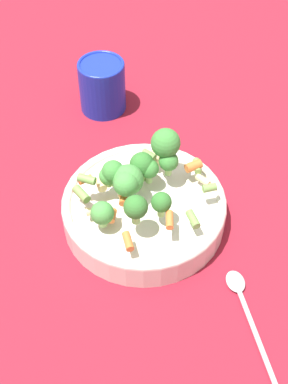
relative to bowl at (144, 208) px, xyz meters
name	(u,v)px	position (x,y,z in m)	size (l,w,h in m)	color
ground_plane	(144,219)	(0.00, 0.00, -0.03)	(3.00, 3.00, 0.00)	maroon
bowl	(144,208)	(0.00, 0.00, 0.00)	(0.25, 0.25, 0.05)	silver
pasta_salad	(138,177)	(0.01, 0.01, 0.06)	(0.17, 0.20, 0.09)	#8CB766
cup	(102,85)	(0.28, -0.03, 0.02)	(0.08, 0.08, 0.10)	#192DAD
spoon	(246,310)	(-0.20, -0.07, -0.02)	(0.20, 0.05, 0.01)	silver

